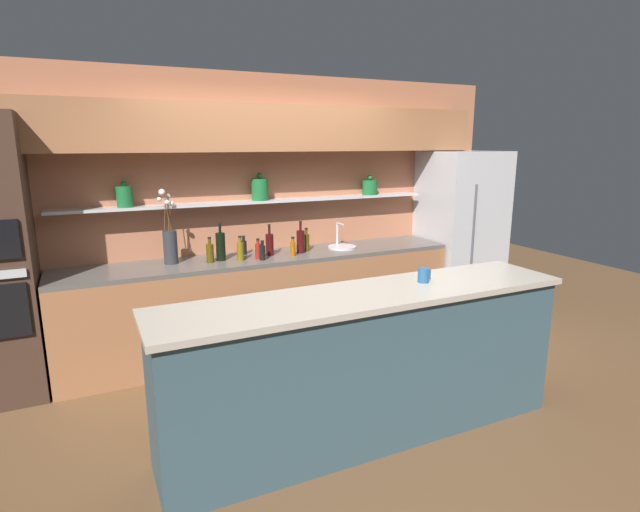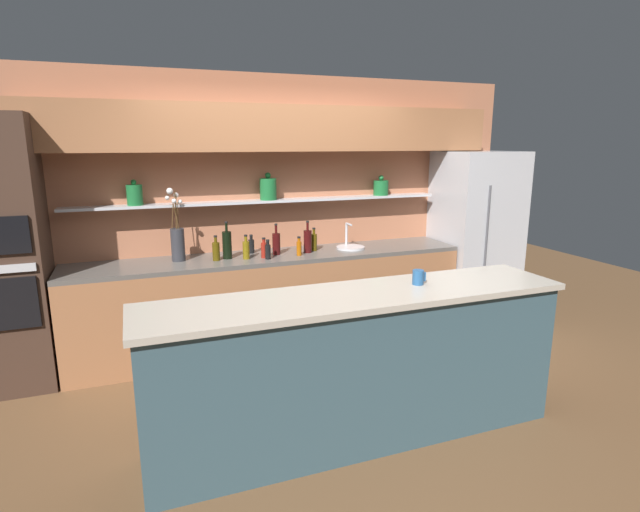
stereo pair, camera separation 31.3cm
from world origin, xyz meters
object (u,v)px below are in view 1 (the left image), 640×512
bottle_oil_3 (306,242)px  bottle_sauce_5 (244,247)px  bottle_sauce_4 (263,252)px  bottle_sauce_9 (258,250)px  bottle_oil_6 (240,251)px  bottle_sauce_8 (293,248)px  bottle_wine_1 (301,241)px  coffee_mug (424,275)px  sink_fixture (342,246)px  bottle_oil_7 (210,253)px  refrigerator (460,236)px  bottle_wine_2 (221,246)px  bottle_wine_0 (270,244)px  flower_vase (170,242)px

bottle_oil_3 → bottle_sauce_5: (-0.60, 0.11, -0.02)m
bottle_sauce_4 → bottle_oil_3: bearing=20.2°
bottle_sauce_9 → bottle_oil_6: bearing=176.1°
bottle_sauce_8 → bottle_sauce_4: bearing=-172.9°
bottle_wine_1 → bottle_sauce_8: (-0.12, -0.09, -0.04)m
bottle_sauce_4 → coffee_mug: coffee_mug is taller
sink_fixture → bottle_oil_7: size_ratio=1.24×
bottle_wine_1 → coffee_mug: 1.66m
bottle_oil_3 → bottle_sauce_5: bottle_oil_3 is taller
refrigerator → bottle_oil_6: refrigerator is taller
bottle_wine_2 → bottle_sauce_9: 0.34m
bottle_wine_0 → bottle_sauce_4: size_ratio=1.64×
flower_vase → bottle_sauce_4: flower_vase is taller
bottle_sauce_4 → bottle_oil_7: size_ratio=0.79×
bottle_wine_0 → bottle_oil_6: bearing=-165.1°
bottle_oil_6 → bottle_oil_7: 0.27m
bottle_oil_7 → bottle_wine_2: bearing=21.4°
bottle_sauce_4 → bottle_sauce_9: bearing=106.6°
refrigerator → bottle_oil_6: 2.57m
bottle_oil_3 → bottle_sauce_8: (-0.20, -0.15, -0.01)m
bottle_sauce_8 → bottle_oil_3: bearing=36.5°
bottle_sauce_8 → bottle_sauce_9: 0.33m
flower_vase → sink_fixture: flower_vase is taller
bottle_oil_3 → sink_fixture: bearing=-3.9°
bottle_oil_3 → bottle_oil_7: same height
bottle_oil_6 → bottle_sauce_9: 0.17m
bottle_sauce_9 → coffee_mug: coffee_mug is taller
refrigerator → sink_fixture: refrigerator is taller
bottle_oil_6 → coffee_mug: bearing=-62.4°
bottle_oil_6 → bottle_sauce_8: bottle_oil_6 is taller
bottle_sauce_5 → bottle_wine_1: bearing=-18.4°
bottle_oil_6 → bottle_sauce_9: (0.16, -0.01, -0.01)m
bottle_sauce_9 → bottle_wine_1: bearing=8.4°
flower_vase → sink_fixture: bearing=-2.1°
bottle_oil_6 → bottle_sauce_9: bearing=-3.9°
sink_fixture → bottle_sauce_5: (-0.98, 0.14, 0.05)m
bottle_sauce_4 → bottle_oil_6: 0.20m
bottle_oil_6 → bottle_oil_7: bottle_oil_7 is taller
bottle_oil_3 → bottle_oil_7: size_ratio=1.00×
bottle_wine_0 → bottle_oil_7: size_ratio=1.29×
bottle_wine_1 → coffee_mug: (0.21, -1.65, 0.04)m
refrigerator → flower_vase: refrigerator is taller
sink_fixture → coffee_mug: 1.70m
sink_fixture → bottle_oil_6: 1.09m
bottle_wine_0 → bottle_oil_6: 0.32m
flower_vase → bottle_sauce_9: flower_vase is taller
bottle_wine_1 → bottle_oil_7: bearing=-178.5°
bottle_sauce_4 → bottle_sauce_8: 0.32m
bottle_wine_0 → bottle_wine_2: bearing=-179.2°
bottle_wine_0 → bottle_sauce_9: (-0.15, -0.09, -0.03)m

